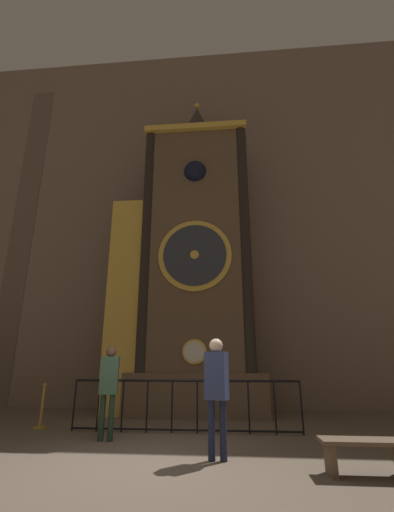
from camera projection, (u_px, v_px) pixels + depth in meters
name	position (u px, v px, depth m)	size (l,w,h in m)	color
ground_plane	(152.00, 464.00, 4.99)	(28.00, 28.00, 0.00)	brown
cathedral_back_wall	(192.00, 206.00, 12.87)	(24.00, 0.32, 14.08)	#7A6656
clock_tower	(187.00, 263.00, 10.77)	(4.62, 1.81, 10.51)	brown
railing_fence	(185.00, 403.00, 7.28)	(4.91, 0.05, 1.05)	black
visitor_near	(109.00, 382.00, 6.69)	(0.38, 0.29, 1.72)	#213427
visitor_far	(217.00, 384.00, 5.42)	(0.39, 0.31, 1.79)	#1B213A
stanchion_post	(41.00, 413.00, 7.74)	(0.28, 0.28, 0.95)	#B28E33
visitor_bench	(365.00, 451.00, 4.49)	(1.13, 0.40, 0.44)	brown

